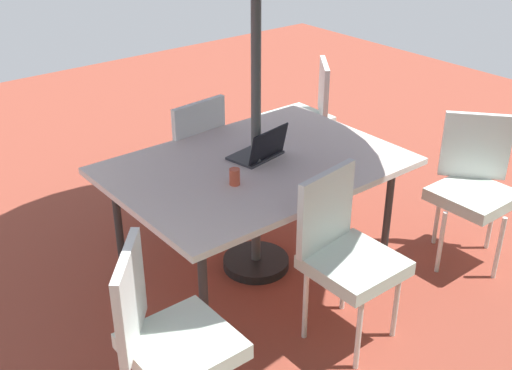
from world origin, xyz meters
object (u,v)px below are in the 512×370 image
dining_table (256,170)px  chair_north (346,251)px  chair_south (188,154)px  laptop (260,151)px  chair_northeast (167,335)px  chair_southwest (305,113)px  cup (235,177)px  chair_northwest (473,183)px

dining_table → chair_north: bearing=87.5°
chair_south → laptop: (-0.07, 0.74, 0.26)m
chair_northeast → chair_south: bearing=4.0°
chair_north → chair_southwest: 2.09m
laptop → cup: bearing=18.7°
dining_table → chair_south: bearing=-89.8°
chair_southwest → cup: (1.49, 1.01, 0.26)m
cup → laptop: bearing=-151.1°
chair_north → chair_south: bearing=81.1°
chair_north → chair_northwest: bearing=-5.9°
dining_table → chair_north: size_ratio=1.81×
dining_table → chair_northwest: (-1.20, 0.78, -0.16)m
dining_table → chair_southwest: size_ratio=1.81×
chair_northeast → chair_northwest: bearing=-49.6°
chair_northeast → chair_northwest: size_ratio=1.00×
dining_table → chair_northeast: size_ratio=1.81×
chair_north → chair_southwest: (-1.25, -1.68, 0.00)m
chair_northwest → laptop: laptop is taller
chair_north → laptop: laptop is taller
cup → chair_north: bearing=109.8°
chair_northeast → chair_southwest: same height
chair_north → chair_southwest: same height
dining_table → laptop: laptop is taller
chair_northwest → dining_table: bearing=-163.3°
chair_south → chair_southwest: bearing=177.9°
chair_northeast → cup: bearing=-13.4°
chair_northeast → chair_southwest: (-2.36, -1.66, 0.00)m
chair_north → chair_northeast: (1.11, -0.02, 0.00)m
chair_north → dining_table: bearing=79.8°
chair_north → laptop: bearing=75.6°
laptop → chair_northeast: bearing=24.3°
chair_south → laptop: laptop is taller
chair_southwest → laptop: bearing=-15.7°
laptop → cup: 0.39m
chair_south → cup: chair_south is taller
dining_table → chair_southwest: bearing=-144.7°
dining_table → chair_southwest: chair_southwest is taller
laptop → chair_northwest: bearing=133.9°
laptop → chair_south: bearing=-95.0°
dining_table → chair_south: (0.00, -0.78, -0.16)m
chair_north → chair_northwest: size_ratio=1.00×
chair_north → chair_southwest: bearing=45.7°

